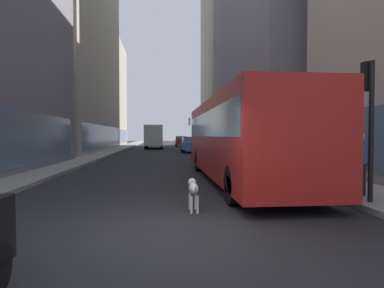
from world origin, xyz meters
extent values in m
plane|color=#232326|center=(0.00, 35.00, 0.00)|extent=(120.00, 120.00, 0.00)
cube|color=gray|center=(-5.70, 35.00, 0.07)|extent=(2.40, 110.00, 0.15)
cube|color=#9E9991|center=(5.70, 35.00, 0.07)|extent=(2.40, 110.00, 0.15)
cube|color=#B2A893|center=(-11.90, 31.17, 13.86)|extent=(10.89, 23.99, 27.73)
cube|color=slate|center=(-6.47, 31.17, 1.60)|extent=(0.08, 21.59, 2.40)
cube|color=#A0937F|center=(-11.90, 52.65, 9.22)|extent=(9.14, 17.32, 18.45)
cube|color=slate|center=(-7.35, 52.65, 1.60)|extent=(0.08, 15.58, 2.40)
cube|color=slate|center=(11.90, 22.14, 9.36)|extent=(11.94, 20.25, 18.71)
cube|color=slate|center=(5.95, 22.14, 1.60)|extent=(0.08, 18.23, 2.40)
cube|color=gray|center=(11.90, 44.05, 17.40)|extent=(9.44, 22.23, 34.81)
cube|color=slate|center=(7.20, 44.05, 1.60)|extent=(0.08, 20.00, 2.40)
cube|color=red|center=(2.80, 6.34, 1.67)|extent=(2.55, 11.50, 2.75)
cube|color=slate|center=(2.80, 6.34, 2.17)|extent=(2.57, 11.04, 0.90)
cube|color=black|center=(2.80, 12.04, 0.55)|extent=(2.55, 0.16, 0.44)
cylinder|color=black|center=(1.67, 9.89, 0.50)|extent=(0.30, 1.00, 1.00)
cylinder|color=black|center=(3.92, 9.89, 0.50)|extent=(0.30, 1.00, 1.00)
cylinder|color=black|center=(1.67, 2.19, 0.50)|extent=(0.30, 1.00, 1.00)
cylinder|color=black|center=(3.92, 2.19, 0.50)|extent=(0.30, 1.00, 1.00)
cube|color=silver|center=(1.34, 11.49, 2.50)|extent=(0.08, 0.24, 0.40)
cube|color=red|center=(2.80, 44.44, 0.70)|extent=(1.75, 4.43, 0.75)
cube|color=slate|center=(2.80, 44.22, 1.35)|extent=(1.61, 1.99, 0.55)
cylinder|color=black|center=(2.03, 46.24, 0.32)|extent=(0.22, 0.64, 0.64)
cylinder|color=black|center=(3.57, 46.24, 0.32)|extent=(0.22, 0.64, 0.64)
cylinder|color=black|center=(2.03, 42.64, 0.32)|extent=(0.22, 0.64, 0.64)
cylinder|color=black|center=(3.57, 42.64, 0.32)|extent=(0.22, 0.64, 0.64)
cube|color=#4C6BB7|center=(2.80, 26.95, 0.70)|extent=(1.81, 3.94, 0.75)
cube|color=slate|center=(2.80, 26.76, 1.35)|extent=(1.66, 1.77, 0.55)
cylinder|color=black|center=(2.01, 28.51, 0.32)|extent=(0.22, 0.64, 0.64)
cylinder|color=black|center=(3.59, 28.51, 0.32)|extent=(0.22, 0.64, 0.64)
cylinder|color=black|center=(2.01, 25.40, 0.32)|extent=(0.22, 0.64, 0.64)
cylinder|color=black|center=(3.59, 25.40, 0.32)|extent=(0.22, 0.64, 0.64)
cube|color=#A51919|center=(-1.20, 40.21, 1.50)|extent=(2.30, 2.00, 2.10)
cube|color=silver|center=(-1.20, 36.46, 1.75)|extent=(2.30, 5.50, 2.60)
cylinder|color=black|center=(-2.21, 40.21, 0.45)|extent=(0.28, 0.90, 0.90)
cylinder|color=black|center=(-0.19, 40.21, 0.45)|extent=(0.28, 0.90, 0.90)
cylinder|color=black|center=(-2.21, 34.71, 0.45)|extent=(0.28, 0.90, 0.90)
cylinder|color=black|center=(-0.19, 34.71, 0.45)|extent=(0.28, 0.90, 0.90)
ellipsoid|color=white|center=(0.61, 1.60, 0.53)|extent=(0.22, 0.60, 0.26)
sphere|color=white|center=(0.61, 1.98, 0.62)|extent=(0.20, 0.20, 0.20)
sphere|color=black|center=(0.55, 2.00, 0.64)|extent=(0.07, 0.07, 0.07)
sphere|color=black|center=(0.67, 2.00, 0.64)|extent=(0.07, 0.07, 0.07)
cylinder|color=white|center=(0.61, 1.20, 0.58)|extent=(0.03, 0.16, 0.19)
cylinder|color=white|center=(0.54, 1.81, 0.20)|extent=(0.06, 0.06, 0.40)
cylinder|color=white|center=(0.68, 1.81, 0.20)|extent=(0.06, 0.06, 0.40)
cylinder|color=white|center=(0.54, 1.39, 0.20)|extent=(0.06, 0.06, 0.40)
cylinder|color=white|center=(0.68, 1.39, 0.20)|extent=(0.06, 0.06, 0.40)
sphere|color=black|center=(0.66, 1.70, 0.57)|extent=(0.04, 0.04, 0.04)
sphere|color=black|center=(0.55, 1.52, 0.55)|extent=(0.04, 0.04, 0.04)
sphere|color=black|center=(0.63, 1.42, 0.59)|extent=(0.04, 0.04, 0.04)
cylinder|color=#1E1E2D|center=(5.22, 2.45, 0.57)|extent=(0.28, 0.28, 0.85)
cylinder|color=#33598C|center=(5.22, 2.45, 1.31)|extent=(0.34, 0.34, 0.62)
sphere|color=tan|center=(5.22, 2.45, 1.73)|extent=(0.22, 0.22, 0.22)
cube|color=#59331E|center=(5.44, 2.45, 1.05)|extent=(0.12, 0.24, 0.20)
cylinder|color=#1E1E2D|center=(6.20, 8.12, 0.57)|extent=(0.28, 0.28, 0.85)
cylinder|color=maroon|center=(6.20, 8.12, 1.31)|extent=(0.34, 0.34, 0.62)
sphere|color=tan|center=(6.20, 8.12, 1.73)|extent=(0.22, 0.22, 0.22)
cylinder|color=black|center=(4.90, 1.55, 1.85)|extent=(0.12, 0.12, 3.40)
cube|color=black|center=(4.90, 1.73, 3.20)|extent=(0.24, 0.20, 0.70)
sphere|color=red|center=(4.90, 1.84, 3.42)|extent=(0.11, 0.11, 0.11)
sphere|color=orange|center=(4.90, 1.84, 3.20)|extent=(0.11, 0.11, 0.11)
sphere|color=green|center=(4.90, 1.84, 2.98)|extent=(0.11, 0.11, 0.11)
camera|label=1|loc=(-0.10, -5.75, 1.76)|focal=30.09mm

